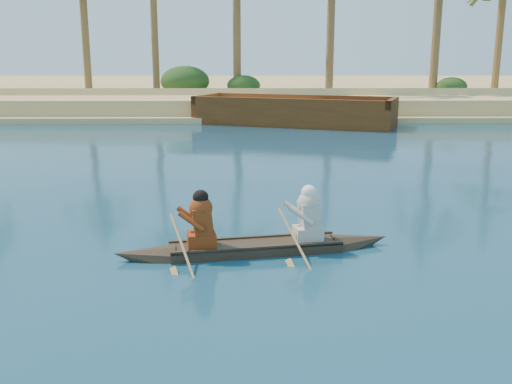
{
  "coord_description": "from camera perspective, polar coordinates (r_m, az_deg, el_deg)",
  "views": [
    {
      "loc": [
        -2.88,
        -11.12,
        3.75
      ],
      "look_at": [
        -2.7,
        1.54,
        0.78
      ],
      "focal_mm": 40.0,
      "sensor_mm": 36.0,
      "label": 1
    }
  ],
  "objects": [
    {
      "name": "canoe",
      "position": [
        11.26,
        -0.03,
        -4.67
      ],
      "size": [
        5.56,
        1.71,
        1.52
      ],
      "rotation": [
        0.0,
        0.0,
        0.18
      ],
      "color": "#332B1B",
      "rests_on": "ground"
    },
    {
      "name": "barge_mid",
      "position": [
        33.37,
        3.84,
        7.89
      ],
      "size": [
        11.98,
        7.56,
        1.9
      ],
      "rotation": [
        0.0,
        0.0,
        -0.36
      ],
      "color": "brown",
      "rests_on": "ground"
    },
    {
      "name": "shrub_cluster",
      "position": [
        42.79,
        3.11,
        9.79
      ],
      "size": [
        100.0,
        6.0,
        2.4
      ],
      "primitive_type": null,
      "color": "#193513",
      "rests_on": "ground"
    },
    {
      "name": "sandy_embankment",
      "position": [
        58.17,
        2.08,
        10.04
      ],
      "size": [
        150.0,
        51.0,
        1.5
      ],
      "color": "#CFB874",
      "rests_on": "ground"
    },
    {
      "name": "ground",
      "position": [
        12.09,
        13.08,
        -5.22
      ],
      "size": [
        160.0,
        160.0,
        0.0
      ],
      "primitive_type": "plane",
      "color": "#0B2B4A",
      "rests_on": "ground"
    },
    {
      "name": "palm_grove",
      "position": [
        46.41,
        2.92,
        18.46
      ],
      "size": [
        110.0,
        14.0,
        16.0
      ],
      "primitive_type": null,
      "color": "#35501C",
      "rests_on": "ground"
    }
  ]
}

